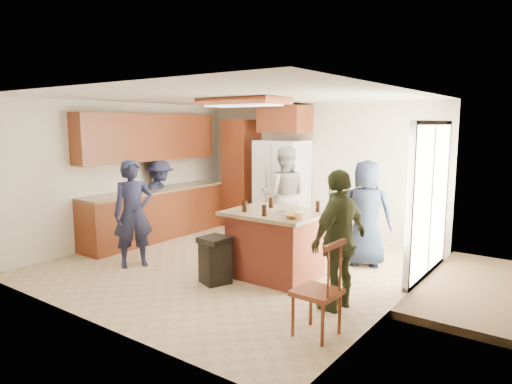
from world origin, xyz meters
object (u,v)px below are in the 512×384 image
Objects in this scene: person_front_left at (133,214)px; person_behind_right at (366,213)px; trash_bin at (215,260)px; person_behind_left at (284,196)px; kitchen_island at (275,244)px; person_side_right at (339,240)px; person_counter at (160,198)px; refrigerator at (282,187)px; spindle_chair at (319,292)px.

person_front_left reaches higher than person_behind_right.
person_behind_left is at bearing 98.84° from trash_bin.
person_behind_right is at bearing 57.63° from kitchen_island.
person_front_left is 0.99× the size of person_side_right.
person_behind_right is at bearing 140.53° from person_behind_left.
person_counter reaches higher than trash_bin.
person_behind_left is at bearing -29.47° from person_behind_right.
person_behind_left is 0.81m from refrigerator.
person_behind_right is 0.89× the size of refrigerator.
person_behind_right is at bearing 102.58° from spindle_chair.
kitchen_island is (-0.79, -1.25, -0.32)m from person_behind_right.
person_side_right is (3.17, 0.35, 0.01)m from person_front_left.
refrigerator reaches higher than person_behind_left.
refrigerator is (0.63, 3.06, 0.10)m from person_front_left.
person_behind_left is at bearing 128.18° from spindle_chair.
refrigerator is (-2.54, 2.71, 0.09)m from person_side_right.
person_side_right reaches higher than kitchen_island.
person_counter is 0.81× the size of refrigerator.
person_counter is (-3.82, -0.60, -0.07)m from person_behind_right.
refrigerator reaches higher than trash_bin.
person_behind_left is 1.74× the size of spindle_chair.
refrigerator is 3.07m from trash_bin.
person_front_left reaches higher than trash_bin.
trash_bin is at bearing 70.62° from person_behind_left.
person_counter is 3.11m from kitchen_island.
person_front_left is at bearing 37.09° from person_behind_left.
spindle_chair is at bearing -52.21° from refrigerator.
refrigerator is 1.81× the size of spindle_chair.
person_behind_left is 1.84m from kitchen_island.
person_counter is 1.14× the size of kitchen_island.
person_front_left is at bearing -101.63° from refrigerator.
person_behind_right is (1.66, -0.33, -0.07)m from person_behind_left.
person_front_left is 1.09× the size of person_counter.
spindle_chair is (1.34, -1.23, -0.02)m from kitchen_island.
trash_bin is at bearing -127.45° from kitchen_island.
person_side_right is 1.79m from trash_bin.
spindle_chair is (3.32, -0.40, -0.35)m from person_front_left.
person_counter is at bearing -9.29° from person_behind_right.
person_front_left is 2.65m from person_behind_left.
person_behind_left is at bearing -126.02° from person_side_right.
person_side_right is at bearing -55.06° from person_front_left.
person_behind_left reaches higher than person_counter.
person_behind_left reaches higher than person_side_right.
person_behind_left is at bearing 3.99° from person_front_left.
spindle_chair is (1.86, -0.56, 0.13)m from trash_bin.
person_counter is (-2.16, -0.93, -0.14)m from person_behind_left.
person_counter is 1.47× the size of spindle_chair.
spindle_chair is at bearing -42.48° from kitchen_island.
person_counter is 2.32m from refrigerator.
person_front_left is at bearing -74.75° from person_side_right.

